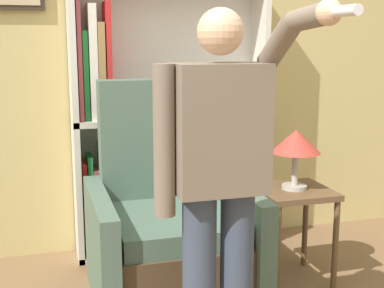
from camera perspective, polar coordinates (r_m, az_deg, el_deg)
The scene contains 6 objects.
wall_back at distance 3.88m, azimuth -2.56°, elevation 9.68°, with size 8.00×0.11×2.80m.
bookcase at distance 3.73m, azimuth -4.85°, elevation 1.92°, with size 1.36×0.28×1.90m.
armchair at distance 3.22m, azimuth -2.50°, elevation -9.30°, with size 0.92×0.91×1.26m.
person_standing at distance 2.29m, azimuth 2.96°, elevation -3.55°, with size 0.54×0.78×1.63m.
side_table at distance 3.37m, azimuth 10.77°, elevation -6.48°, with size 0.43×0.43×0.60m.
table_lamp at distance 3.28m, azimuth 11.02°, elevation 0.02°, with size 0.30×0.30×0.37m.
Camera 1 is at (-0.92, -1.74, 1.50)m, focal length 50.00 mm.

